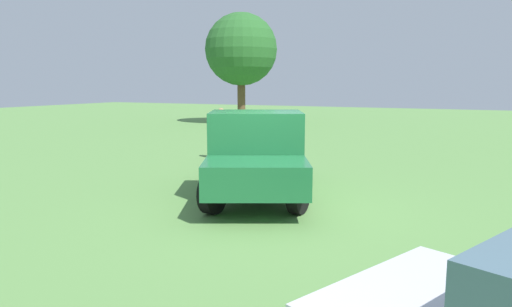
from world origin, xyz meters
TOP-DOWN VIEW (x-y plane):
  - ground_plane at (0.00, 0.00)m, footprint 80.00×80.00m
  - pickup_truck at (0.62, 0.59)m, footprint 5.20×3.78m
  - person_bystander at (4.58, 3.70)m, footprint 0.36×0.36m
  - tree_back_left at (17.21, 9.48)m, footprint 4.31×4.31m

SIDE VIEW (x-z plane):
  - ground_plane at x=0.00m, z-range 0.00..0.00m
  - person_bystander at x=4.58m, z-range 0.10..1.74m
  - pickup_truck at x=0.62m, z-range 0.04..1.86m
  - tree_back_left at x=17.21m, z-range 1.11..7.70m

